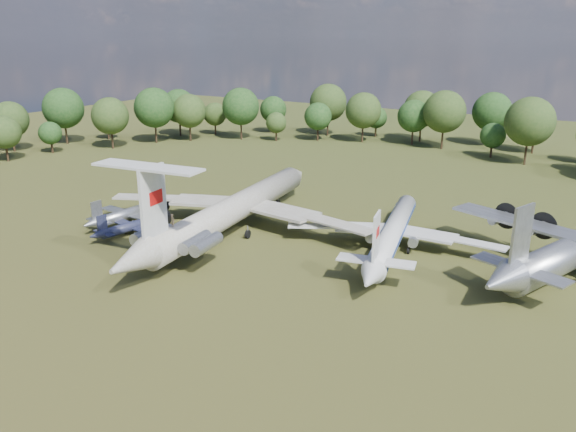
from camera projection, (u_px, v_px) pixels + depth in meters
The scene contains 7 objects.
ground at pixel (253, 233), 83.92m from camera, with size 300.00×300.00×0.00m, color #234115.
il62_airliner at pixel (235, 213), 83.91m from camera, with size 43.31×56.31×5.52m, color silver, non-canonical shape.
tu104_jet at pixel (393, 236), 76.82m from camera, with size 29.70×39.59×3.96m, color silver, non-canonical shape.
an12_transport at pixel (570, 256), 68.48m from camera, with size 33.36×37.28×4.91m, color #A2A5AA, non-canonical shape.
small_prop_west at pixel (131, 229), 82.58m from camera, with size 10.53×14.36×2.11m, color #151C31, non-canonical shape.
small_prop_northwest at pixel (128, 216), 87.56m from camera, with size 12.51×17.06×2.50m, color #929499, non-canonical shape.
person_on_il62 at pixel (173, 220), 69.40m from camera, with size 0.62×0.40×1.69m, color olive.
Camera 1 is at (45.89, -64.59, 28.28)m, focal length 35.00 mm.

